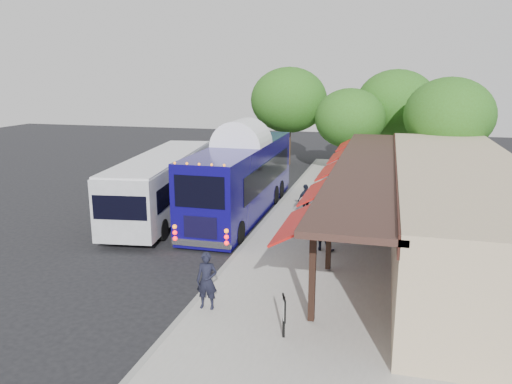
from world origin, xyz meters
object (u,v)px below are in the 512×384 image
Objects in this scene: coach_bus at (242,175)px; city_bus at (163,182)px; ped_a at (207,281)px; ped_d at (332,211)px; ped_b at (324,227)px; sign_board at (284,310)px; ped_c at (306,200)px.

city_bus is at bearing -164.57° from coach_bus.
ped_d reaches higher than ped_a.
city_bus is 8.81m from ped_d.
sign_board is (-0.18, -7.15, -0.15)m from ped_b.
coach_bus is 10.98m from ped_a.
coach_bus is at bearing 7.80° from city_bus.
city_bus is at bearing 118.29° from ped_a.
ped_a is 1.52× the size of sign_board.
ped_d is (2.80, 8.53, 0.05)m from ped_a.
city_bus is 6.17× the size of ped_b.
ped_a is 10.95m from ped_c.
ped_c is 12.07m from sign_board.
ped_b is at bearing -44.48° from coach_bus.
sign_board is at bearing 113.27° from ped_b.
city_bus is 7.39× the size of ped_c.
city_bus is 6.20× the size of ped_d.
ped_a reaches higher than sign_board.
sign_board is (4.63, -11.84, -1.14)m from coach_bus.
ped_a is at bearing -79.40° from coach_bus.
sign_board is (2.58, -1.11, -0.09)m from ped_a.
ped_b is 2.48m from ped_d.
ped_d is at bearing -66.20° from ped_b.
sign_board is at bearing -59.54° from city_bus.
ped_d is at bearing -15.21° from city_bus.
ped_a is 1.12× the size of ped_c.
ped_b is 1.00× the size of ped_d.
ped_c is at bearing 80.39° from ped_a.
sign_board is (1.36, -11.99, 0.00)m from ped_c.
ped_b is at bearing 62.25° from ped_a.
ped_c is 2.84m from ped_d.
ped_b is 1.20× the size of ped_c.
coach_bus reaches higher than sign_board.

